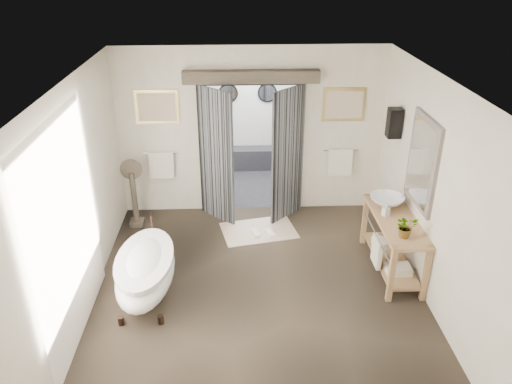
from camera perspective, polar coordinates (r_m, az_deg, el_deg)
The scene contains 13 objects.
ground_plane at distance 7.01m, azimuth 0.22°, elevation -11.40°, with size 5.00×5.00×0.00m, color #483C2D.
room_shell at distance 5.96m, azimuth -0.04°, elevation 2.22°, with size 4.52×5.02×2.91m.
shower_room at distance 10.12m, azimuth -0.83°, elevation 6.73°, with size 2.22×2.01×2.51m.
back_wall_dressing at distance 8.33m, azimuth -0.51°, elevation 7.16°, with size 3.82×0.70×2.52m.
clawfoot_tub at distance 6.90m, azimuth -12.50°, elevation -8.69°, with size 0.76×1.69×0.83m.
vanity at distance 7.45m, azimuth 15.28°, elevation -5.27°, with size 0.57×1.60×0.85m.
pedestal_mirror at distance 8.58m, azimuth -13.74°, elevation -0.61°, with size 0.36×0.23×1.21m.
rug at distance 8.39m, azimuth 0.31°, elevation -4.42°, with size 1.20×0.80×0.01m, color beige.
slippers at distance 8.26m, azimuth 0.76°, elevation -4.68°, with size 0.41×0.27×0.05m.
basin at distance 7.53m, azimuth 14.74°, elevation -1.07°, with size 0.50×0.50×0.17m, color white.
plant at distance 6.81m, azimuth 16.77°, elevation -3.79°, with size 0.28×0.24×0.31m, color gray.
soap_bottle_a at distance 7.29m, azimuth 14.64°, elevation -1.95°, with size 0.09×0.09×0.19m, color gray.
soap_bottle_b at distance 7.73m, azimuth 14.28°, elevation -0.31°, with size 0.13×0.13×0.17m, color gray.
Camera 1 is at (-0.27, -5.55, 4.28)m, focal length 35.00 mm.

